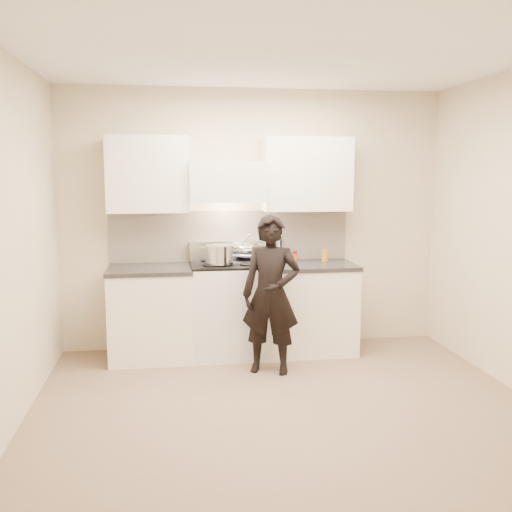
{
  "coord_description": "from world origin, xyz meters",
  "views": [
    {
      "loc": [
        -0.87,
        -4.19,
        1.84
      ],
      "look_at": [
        -0.08,
        1.05,
        1.07
      ],
      "focal_mm": 40.0,
      "sensor_mm": 36.0,
      "label": 1
    }
  ],
  "objects_px": {
    "counter_right": "(309,307)",
    "wok": "(247,250)",
    "stove": "(229,309)",
    "person": "(271,295)",
    "utensil_crock": "(280,254)"
  },
  "relations": [
    {
      "from": "counter_right",
      "to": "wok",
      "type": "bearing_deg",
      "value": 167.09
    },
    {
      "from": "stove",
      "to": "person",
      "type": "height_order",
      "value": "person"
    },
    {
      "from": "utensil_crock",
      "to": "person",
      "type": "distance_m",
      "value": 0.82
    },
    {
      "from": "stove",
      "to": "counter_right",
      "type": "xyz_separation_m",
      "value": [
        0.83,
        0.0,
        -0.01
      ]
    },
    {
      "from": "counter_right",
      "to": "person",
      "type": "bearing_deg",
      "value": -131.1
    },
    {
      "from": "counter_right",
      "to": "person",
      "type": "height_order",
      "value": "person"
    },
    {
      "from": "utensil_crock",
      "to": "stove",
      "type": "bearing_deg",
      "value": -163.82
    },
    {
      "from": "wok",
      "to": "utensil_crock",
      "type": "distance_m",
      "value": 0.36
    },
    {
      "from": "stove",
      "to": "wok",
      "type": "xyz_separation_m",
      "value": [
        0.2,
        0.14,
        0.58
      ]
    },
    {
      "from": "stove",
      "to": "wok",
      "type": "distance_m",
      "value": 0.63
    },
    {
      "from": "stove",
      "to": "wok",
      "type": "relative_size",
      "value": 2.2
    },
    {
      "from": "wok",
      "to": "stove",
      "type": "bearing_deg",
      "value": -144.1
    },
    {
      "from": "wok",
      "to": "person",
      "type": "xyz_separation_m",
      "value": [
        0.13,
        -0.72,
        -0.32
      ]
    },
    {
      "from": "counter_right",
      "to": "utensil_crock",
      "type": "xyz_separation_m",
      "value": [
        -0.27,
        0.16,
        0.54
      ]
    },
    {
      "from": "counter_right",
      "to": "wok",
      "type": "relative_size",
      "value": 2.11
    }
  ]
}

